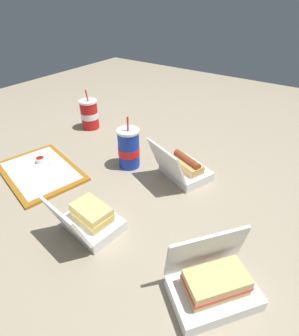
{
  "coord_description": "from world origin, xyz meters",
  "views": [
    {
      "loc": [
        0.48,
        -0.71,
        0.64
      ],
      "look_at": [
        -0.01,
        -0.01,
        0.05
      ],
      "focal_mm": 28.0,
      "sensor_mm": 36.0,
      "label": 1
    }
  ],
  "objects_px": {
    "plastic_fork": "(43,159)",
    "clamshell_sandwich_corner": "(90,220)",
    "clamshell_hotdog_left": "(184,168)",
    "soda_cup_right": "(129,149)",
    "food_tray": "(41,172)",
    "soda_cup_back": "(89,114)",
    "ketchup_cup": "(40,160)",
    "clamshell_sandwich_right": "(213,285)"
  },
  "relations": [
    {
      "from": "food_tray",
      "to": "soda_cup_right",
      "type": "bearing_deg",
      "value": 43.74
    },
    {
      "from": "clamshell_hotdog_left",
      "to": "clamshell_sandwich_corner",
      "type": "relative_size",
      "value": 1.27
    },
    {
      "from": "clamshell_sandwich_right",
      "to": "ketchup_cup",
      "type": "bearing_deg",
      "value": 171.87
    },
    {
      "from": "clamshell_sandwich_corner",
      "to": "soda_cup_back",
      "type": "relative_size",
      "value": 0.94
    },
    {
      "from": "clamshell_hotdog_left",
      "to": "soda_cup_back",
      "type": "relative_size",
      "value": 1.19
    },
    {
      "from": "clamshell_hotdog_left",
      "to": "clamshell_sandwich_right",
      "type": "bearing_deg",
      "value": -52.96
    },
    {
      "from": "plastic_fork",
      "to": "clamshell_hotdog_left",
      "type": "xyz_separation_m",
      "value": [
        0.56,
        0.26,
        0.03
      ]
    },
    {
      "from": "clamshell_hotdog_left",
      "to": "clamshell_sandwich_right",
      "type": "height_order",
      "value": "clamshell_hotdog_left"
    },
    {
      "from": "food_tray",
      "to": "plastic_fork",
      "type": "height_order",
      "value": "plastic_fork"
    },
    {
      "from": "clamshell_hotdog_left",
      "to": "clamshell_sandwich_corner",
      "type": "xyz_separation_m",
      "value": [
        -0.1,
        -0.42,
        0.0
      ]
    },
    {
      "from": "ketchup_cup",
      "to": "food_tray",
      "type": "bearing_deg",
      "value": -39.67
    },
    {
      "from": "food_tray",
      "to": "clamshell_sandwich_corner",
      "type": "distance_m",
      "value": 0.42
    },
    {
      "from": "soda_cup_right",
      "to": "clamshell_hotdog_left",
      "type": "bearing_deg",
      "value": 14.71
    },
    {
      "from": "clamshell_sandwich_corner",
      "to": "soda_cup_back",
      "type": "bearing_deg",
      "value": 135.59
    },
    {
      "from": "plastic_fork",
      "to": "soda_cup_back",
      "type": "distance_m",
      "value": 0.39
    },
    {
      "from": "food_tray",
      "to": "soda_cup_back",
      "type": "height_order",
      "value": "soda_cup_back"
    },
    {
      "from": "soda_cup_back",
      "to": "clamshell_sandwich_corner",
      "type": "bearing_deg",
      "value": -44.41
    },
    {
      "from": "clamshell_sandwich_right",
      "to": "clamshell_hotdog_left",
      "type": "bearing_deg",
      "value": 127.04
    },
    {
      "from": "clamshell_hotdog_left",
      "to": "soda_cup_back",
      "type": "distance_m",
      "value": 0.65
    },
    {
      "from": "food_tray",
      "to": "soda_cup_back",
      "type": "xyz_separation_m",
      "value": [
        -0.14,
        0.43,
        0.07
      ]
    },
    {
      "from": "clamshell_hotdog_left",
      "to": "clamshell_sandwich_right",
      "type": "relative_size",
      "value": 1.02
    },
    {
      "from": "clamshell_sandwich_right",
      "to": "soda_cup_back",
      "type": "xyz_separation_m",
      "value": [
        -0.94,
        0.51,
        0.03
      ]
    },
    {
      "from": "soda_cup_back",
      "to": "ketchup_cup",
      "type": "bearing_deg",
      "value": -76.74
    },
    {
      "from": "soda_cup_back",
      "to": "soda_cup_right",
      "type": "xyz_separation_m",
      "value": [
        0.41,
        -0.17,
        0.01
      ]
    },
    {
      "from": "plastic_fork",
      "to": "clamshell_sandwich_corner",
      "type": "distance_m",
      "value": 0.49
    },
    {
      "from": "clamshell_hotdog_left",
      "to": "food_tray",
      "type": "bearing_deg",
      "value": -147.52
    },
    {
      "from": "ketchup_cup",
      "to": "soda_cup_back",
      "type": "bearing_deg",
      "value": 103.26
    },
    {
      "from": "clamshell_hotdog_left",
      "to": "soda_cup_right",
      "type": "distance_m",
      "value": 0.24
    },
    {
      "from": "plastic_fork",
      "to": "clamshell_sandwich_corner",
      "type": "xyz_separation_m",
      "value": [
        0.46,
        -0.16,
        0.03
      ]
    },
    {
      "from": "ketchup_cup",
      "to": "soda_cup_right",
      "type": "xyz_separation_m",
      "value": [
        0.32,
        0.22,
        0.06
      ]
    },
    {
      "from": "food_tray",
      "to": "clamshell_hotdog_left",
      "type": "height_order",
      "value": "clamshell_hotdog_left"
    },
    {
      "from": "clamshell_sandwich_right",
      "to": "soda_cup_back",
      "type": "height_order",
      "value": "soda_cup_back"
    },
    {
      "from": "ketchup_cup",
      "to": "clamshell_sandwich_right",
      "type": "height_order",
      "value": "clamshell_sandwich_right"
    },
    {
      "from": "food_tray",
      "to": "soda_cup_right",
      "type": "xyz_separation_m",
      "value": [
        0.27,
        0.26,
        0.08
      ]
    },
    {
      "from": "soda_cup_right",
      "to": "clamshell_sandwich_right",
      "type": "bearing_deg",
      "value": -32.55
    },
    {
      "from": "plastic_fork",
      "to": "clamshell_hotdog_left",
      "type": "height_order",
      "value": "clamshell_hotdog_left"
    },
    {
      "from": "ketchup_cup",
      "to": "plastic_fork",
      "type": "relative_size",
      "value": 0.36
    },
    {
      "from": "clamshell_sandwich_right",
      "to": "plastic_fork",
      "type": "bearing_deg",
      "value": 170.81
    },
    {
      "from": "ketchup_cup",
      "to": "clamshell_sandwich_corner",
      "type": "xyz_separation_m",
      "value": [
        0.45,
        -0.14,
        0.02
      ]
    },
    {
      "from": "clamshell_sandwich_corner",
      "to": "clamshell_hotdog_left",
      "type": "bearing_deg",
      "value": 76.62
    },
    {
      "from": "clamshell_hotdog_left",
      "to": "soda_cup_right",
      "type": "relative_size",
      "value": 1.1
    },
    {
      "from": "food_tray",
      "to": "ketchup_cup",
      "type": "xyz_separation_m",
      "value": [
        -0.05,
        0.04,
        0.02
      ]
    }
  ]
}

